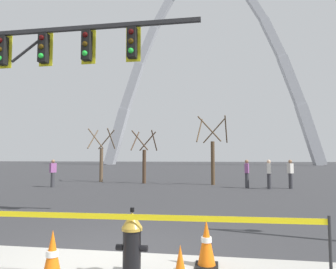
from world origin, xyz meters
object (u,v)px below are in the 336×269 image
(pedestrian_standing_center, at_px, (291,174))
(pedestrian_near_trees, at_px, (269,174))
(pedestrian_walking_left, at_px, (247,173))
(traffic_cone_curb_edge, at_px, (206,243))
(monument_arch, at_px, (208,76))
(fire_hydrant, at_px, (132,244))
(traffic_signal_gantry, at_px, (30,70))
(pedestrian_walking_right, at_px, (53,173))
(traffic_cone_by_hydrant, at_px, (52,258))

(pedestrian_standing_center, bearing_deg, pedestrian_near_trees, -161.69)
(pedestrian_walking_left, bearing_deg, pedestrian_standing_center, 2.03)
(traffic_cone_curb_edge, distance_m, monument_arch, 69.69)
(fire_hydrant, relative_size, traffic_signal_gantry, 0.13)
(fire_hydrant, xyz_separation_m, pedestrian_walking_right, (-8.23, 12.19, 0.35))
(fire_hydrant, bearing_deg, pedestrian_walking_right, 124.01)
(traffic_cone_curb_edge, relative_size, traffic_signal_gantry, 0.09)
(pedestrian_standing_center, bearing_deg, traffic_cone_curb_edge, -108.02)
(fire_hydrant, distance_m, traffic_cone_by_hydrant, 1.08)
(fire_hydrant, relative_size, traffic_cone_curb_edge, 1.36)
(traffic_cone_by_hydrant, distance_m, traffic_signal_gantry, 6.91)
(monument_arch, bearing_deg, traffic_cone_curb_edge, -88.57)
(traffic_signal_gantry, distance_m, monument_arch, 65.39)
(traffic_cone_curb_edge, relative_size, pedestrian_walking_left, 0.46)
(monument_arch, relative_size, pedestrian_near_trees, 31.81)
(monument_arch, distance_m, pedestrian_standing_center, 57.66)
(traffic_cone_by_hydrant, height_order, pedestrian_standing_center, pedestrian_standing_center)
(traffic_cone_curb_edge, xyz_separation_m, pedestrian_near_trees, (2.97, 12.44, 0.46))
(pedestrian_walking_left, xyz_separation_m, pedestrian_standing_center, (2.35, 0.08, 0.00))
(traffic_cone_curb_edge, bearing_deg, traffic_cone_by_hydrant, -152.99)
(traffic_cone_curb_edge, bearing_deg, pedestrian_walking_left, 81.87)
(fire_hydrant, relative_size, pedestrian_walking_right, 0.62)
(pedestrian_walking_right, distance_m, pedestrian_near_trees, 12.26)
(traffic_cone_by_hydrant, distance_m, pedestrian_near_trees, 14.39)
(traffic_signal_gantry, relative_size, pedestrian_near_trees, 4.92)
(fire_hydrant, xyz_separation_m, pedestrian_near_trees, (4.01, 13.08, 0.35))
(traffic_cone_curb_edge, distance_m, pedestrian_standing_center, 13.51)
(traffic_cone_by_hydrant, relative_size, traffic_cone_curb_edge, 1.00)
(monument_arch, bearing_deg, traffic_signal_gantry, -93.43)
(pedestrian_walking_left, bearing_deg, traffic_signal_gantry, -127.85)
(traffic_cone_curb_edge, relative_size, pedestrian_standing_center, 0.46)
(pedestrian_standing_center, xyz_separation_m, pedestrian_near_trees, (-1.21, -0.40, 0.00))
(fire_hydrant, bearing_deg, traffic_signal_gantry, 137.48)
(traffic_cone_by_hydrant, bearing_deg, monument_arch, 89.68)
(pedestrian_standing_center, distance_m, pedestrian_walking_right, 13.50)
(pedestrian_walking_left, xyz_separation_m, pedestrian_walking_right, (-11.08, -1.21, 0.00))
(monument_arch, height_order, pedestrian_near_trees, monument_arch)
(traffic_signal_gantry, height_order, pedestrian_standing_center, traffic_signal_gantry)
(traffic_signal_gantry, bearing_deg, pedestrian_walking_left, 52.15)
(pedestrian_standing_center, xyz_separation_m, pedestrian_walking_right, (-13.44, -1.29, 0.00))
(pedestrian_walking_left, relative_size, pedestrian_standing_center, 1.00)
(fire_hydrant, distance_m, traffic_cone_curb_edge, 1.22)
(traffic_cone_curb_edge, height_order, traffic_signal_gantry, traffic_signal_gantry)
(pedestrian_standing_center, distance_m, pedestrian_near_trees, 1.27)
(traffic_signal_gantry, relative_size, monument_arch, 0.15)
(pedestrian_walking_left, relative_size, pedestrian_walking_right, 1.00)
(fire_hydrant, xyz_separation_m, traffic_cone_curb_edge, (1.04, 0.64, -0.11))
(traffic_signal_gantry, height_order, pedestrian_walking_right, traffic_signal_gantry)
(pedestrian_walking_right, height_order, pedestrian_near_trees, same)
(monument_arch, xyz_separation_m, pedestrian_walking_right, (-7.60, -54.98, -20.20))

